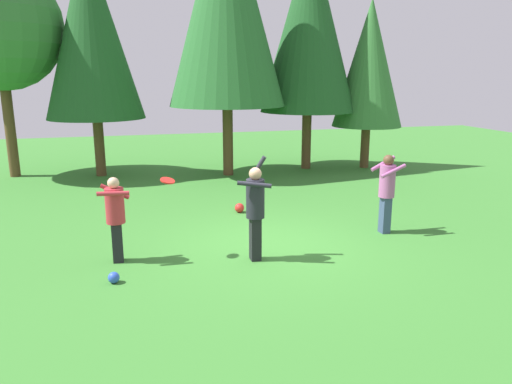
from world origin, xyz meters
The scene contains 10 objects.
ground_plane centered at (0.00, 0.00, 0.00)m, with size 40.00×40.00×0.00m, color #387A2D.
person_thrower centered at (-0.39, -0.61, 1.06)m, with size 0.63×0.62×1.95m.
person_catcher centered at (-2.87, -0.03, 0.94)m, with size 0.56×0.51×1.60m.
person_bystander centered at (2.77, 0.21, 1.03)m, with size 0.61×0.51×1.73m.
frisbee centered at (-1.91, -0.08, 1.49)m, with size 0.38×0.38×0.10m.
ball_red centered at (0.06, 2.60, 0.12)m, with size 0.24×0.24×0.24m, color red.
ball_blue centered at (-2.94, -1.02, 0.10)m, with size 0.19×0.19×0.19m, color blue.
tree_far_right centered at (6.00, 7.41, 3.76)m, with size 2.52×2.52×6.03m.
tree_left centered at (-3.48, 8.38, 4.79)m, with size 3.21×3.21×7.66m.
tree_right centered at (3.83, 7.83, 5.10)m, with size 3.41×3.41×8.15m.
Camera 1 is at (-2.60, -8.88, 3.37)m, focal length 34.05 mm.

